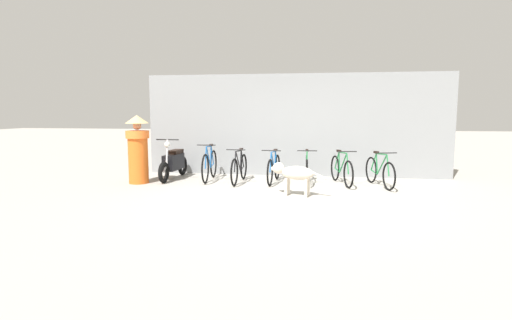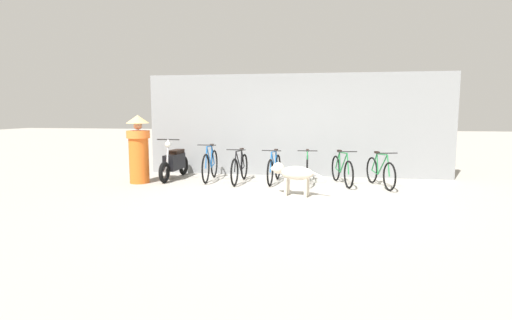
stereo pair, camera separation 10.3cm
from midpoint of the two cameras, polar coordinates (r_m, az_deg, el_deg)
The scene contains 11 objects.
ground_plane at distance 7.96m, azimuth 3.79°, elevation -5.59°, with size 60.00×60.00×0.00m, color #9E998E.
shop_wall_back at distance 10.81m, azimuth 5.27°, elevation 4.98°, with size 8.10×0.20×2.72m.
bicycle_0 at distance 10.14m, azimuth -6.94°, elevation -0.73°, with size 0.46×1.68×0.93m.
bicycle_1 at distance 9.77m, azimuth -2.71°, elevation -1.18°, with size 0.46×1.64×0.85m.
bicycle_2 at distance 9.76m, azimuth 2.26°, elevation -1.22°, with size 0.46×1.62×0.83m.
bicycle_3 at distance 9.72m, azimuth 6.96°, elevation -1.28°, with size 0.46×1.62×0.83m.
bicycle_4 at distance 9.71m, azimuth 11.80°, elevation -1.39°, with size 0.54×1.61×0.83m.
bicycle_5 at distance 9.64m, azimuth 16.95°, elevation -1.62°, with size 0.55×1.57×0.83m.
motorcycle at distance 10.48m, azimuth -11.97°, elevation -0.42°, with size 0.58×1.80×1.05m.
stray_dog at distance 8.22m, azimuth 5.04°, elevation -1.87°, with size 1.17×0.48×0.68m.
person_in_robes at distance 10.01m, azimuth -16.81°, elevation 1.69°, with size 0.77×0.77×1.64m.
Camera 1 is at (0.62, -7.76, 1.73)m, focal length 28.00 mm.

